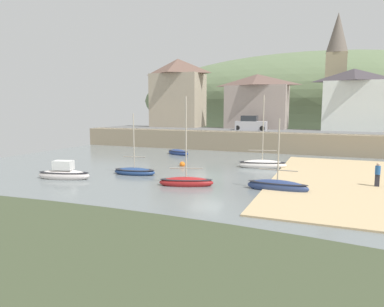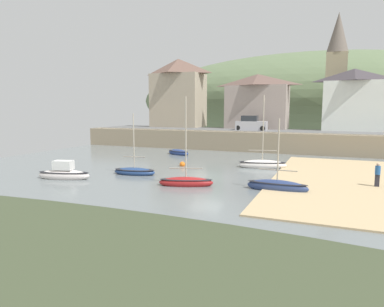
{
  "view_description": "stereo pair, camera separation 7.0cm",
  "coord_description": "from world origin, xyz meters",
  "px_view_note": "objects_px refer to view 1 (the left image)",
  "views": [
    {
      "loc": [
        9.04,
        -25.22,
        5.35
      ],
      "look_at": [
        -2.31,
        2.52,
        1.38
      ],
      "focal_mm": 32.18,
      "sensor_mm": 36.0,
      "label": 1
    },
    {
      "loc": [
        9.1,
        -25.19,
        5.35
      ],
      "look_at": [
        -2.31,
        2.52,
        1.38
      ],
      "focal_mm": 32.18,
      "sensor_mm": 36.0,
      "label": 2
    }
  ],
  "objects_px": {
    "parked_car_near_slipway": "(251,124)",
    "person_near_water": "(378,173)",
    "church_with_spire": "(336,70)",
    "sailboat_tall_mast": "(64,174)",
    "mooring_buoy": "(182,164)",
    "sailboat_blue_trim": "(186,182)",
    "sailboat_white_hull": "(178,152)",
    "waterfront_building_left": "(178,92)",
    "waterfront_building_centre": "(257,101)",
    "fishing_boat_green": "(262,164)",
    "dinghy_open_wooden": "(135,171)",
    "waterfront_building_right": "(353,99)",
    "rowboat_small_beached": "(277,186)"
  },
  "relations": [
    {
      "from": "church_with_spire",
      "to": "sailboat_tall_mast",
      "type": "bearing_deg",
      "value": -118.74
    },
    {
      "from": "mooring_buoy",
      "to": "sailboat_blue_trim",
      "type": "bearing_deg",
      "value": -64.24
    },
    {
      "from": "rowboat_small_beached",
      "to": "parked_car_near_slipway",
      "type": "height_order",
      "value": "rowboat_small_beached"
    },
    {
      "from": "sailboat_white_hull",
      "to": "sailboat_tall_mast",
      "type": "bearing_deg",
      "value": -76.16
    },
    {
      "from": "waterfront_building_left",
      "to": "mooring_buoy",
      "type": "distance_m",
      "value": 25.08
    },
    {
      "from": "waterfront_building_centre",
      "to": "person_near_water",
      "type": "height_order",
      "value": "waterfront_building_centre"
    },
    {
      "from": "church_with_spire",
      "to": "sailboat_blue_trim",
      "type": "bearing_deg",
      "value": -105.67
    },
    {
      "from": "waterfront_building_left",
      "to": "parked_car_near_slipway",
      "type": "distance_m",
      "value": 14.33
    },
    {
      "from": "sailboat_white_hull",
      "to": "dinghy_open_wooden",
      "type": "distance_m",
      "value": 12.37
    },
    {
      "from": "church_with_spire",
      "to": "dinghy_open_wooden",
      "type": "relative_size",
      "value": 3.2
    },
    {
      "from": "church_with_spire",
      "to": "waterfront_building_right",
      "type": "bearing_deg",
      "value": -60.83
    },
    {
      "from": "fishing_boat_green",
      "to": "sailboat_blue_trim",
      "type": "distance_m",
      "value": 9.92
    },
    {
      "from": "waterfront_building_centre",
      "to": "waterfront_building_left",
      "type": "bearing_deg",
      "value": 180.0
    },
    {
      "from": "sailboat_white_hull",
      "to": "person_near_water",
      "type": "relative_size",
      "value": 2.03
    },
    {
      "from": "rowboat_small_beached",
      "to": "parked_car_near_slipway",
      "type": "bearing_deg",
      "value": 109.0
    },
    {
      "from": "waterfront_building_right",
      "to": "sailboat_white_hull",
      "type": "bearing_deg",
      "value": -142.26
    },
    {
      "from": "waterfront_building_centre",
      "to": "parked_car_near_slipway",
      "type": "bearing_deg",
      "value": -87.6
    },
    {
      "from": "waterfront_building_left",
      "to": "person_near_water",
      "type": "relative_size",
      "value": 6.56
    },
    {
      "from": "waterfront_building_left",
      "to": "dinghy_open_wooden",
      "type": "height_order",
      "value": "waterfront_building_left"
    },
    {
      "from": "church_with_spire",
      "to": "parked_car_near_slipway",
      "type": "xyz_separation_m",
      "value": [
        -10.25,
        -8.5,
        -7.62
      ]
    },
    {
      "from": "parked_car_near_slipway",
      "to": "person_near_water",
      "type": "height_order",
      "value": "parked_car_near_slipway"
    },
    {
      "from": "dinghy_open_wooden",
      "to": "sailboat_tall_mast",
      "type": "xyz_separation_m",
      "value": [
        -4.04,
        -3.58,
        0.14
      ]
    },
    {
      "from": "waterfront_building_left",
      "to": "fishing_boat_green",
      "type": "relative_size",
      "value": 1.59
    },
    {
      "from": "parked_car_near_slipway",
      "to": "person_near_water",
      "type": "relative_size",
      "value": 2.56
    },
    {
      "from": "waterfront_building_right",
      "to": "parked_car_near_slipway",
      "type": "xyz_separation_m",
      "value": [
        -12.48,
        -4.5,
        -3.29
      ]
    },
    {
      "from": "sailboat_blue_trim",
      "to": "mooring_buoy",
      "type": "relative_size",
      "value": 11.95
    },
    {
      "from": "sailboat_white_hull",
      "to": "fishing_boat_green",
      "type": "bearing_deg",
      "value": -3.52
    },
    {
      "from": "church_with_spire",
      "to": "fishing_boat_green",
      "type": "bearing_deg",
      "value": -103.65
    },
    {
      "from": "waterfront_building_centre",
      "to": "mooring_buoy",
      "type": "xyz_separation_m",
      "value": [
        -2.35,
        -21.58,
        -6.21
      ]
    },
    {
      "from": "mooring_buoy",
      "to": "fishing_boat_green",
      "type": "bearing_deg",
      "value": 15.3
    },
    {
      "from": "rowboat_small_beached",
      "to": "sailboat_blue_trim",
      "type": "relative_size",
      "value": 0.78
    },
    {
      "from": "person_near_water",
      "to": "mooring_buoy",
      "type": "bearing_deg",
      "value": 169.03
    },
    {
      "from": "sailboat_blue_trim",
      "to": "sailboat_white_hull",
      "type": "bearing_deg",
      "value": 97.72
    },
    {
      "from": "fishing_boat_green",
      "to": "waterfront_building_centre",
      "type": "bearing_deg",
      "value": 89.6
    },
    {
      "from": "rowboat_small_beached",
      "to": "sailboat_blue_trim",
      "type": "distance_m",
      "value": 6.15
    },
    {
      "from": "mooring_buoy",
      "to": "waterfront_building_right",
      "type": "bearing_deg",
      "value": 55.15
    },
    {
      "from": "waterfront_building_left",
      "to": "waterfront_building_centre",
      "type": "xyz_separation_m",
      "value": [
        12.61,
        -0.0,
        -1.43
      ]
    },
    {
      "from": "church_with_spire",
      "to": "fishing_boat_green",
      "type": "distance_m",
      "value": 26.51
    },
    {
      "from": "rowboat_small_beached",
      "to": "waterfront_building_centre",
      "type": "bearing_deg",
      "value": 106.78
    },
    {
      "from": "sailboat_white_hull",
      "to": "parked_car_near_slipway",
      "type": "xyz_separation_m",
      "value": [
        6.21,
        9.97,
        2.96
      ]
    },
    {
      "from": "waterfront_building_right",
      "to": "parked_car_near_slipway",
      "type": "height_order",
      "value": "waterfront_building_right"
    },
    {
      "from": "dinghy_open_wooden",
      "to": "parked_car_near_slipway",
      "type": "xyz_separation_m",
      "value": [
        4.52,
        22.22,
        2.96
      ]
    },
    {
      "from": "waterfront_building_centre",
      "to": "parked_car_near_slipway",
      "type": "relative_size",
      "value": 2.17
    },
    {
      "from": "parked_car_near_slipway",
      "to": "person_near_water",
      "type": "distance_m",
      "value": 24.17
    },
    {
      "from": "parked_car_near_slipway",
      "to": "fishing_boat_green",
      "type": "bearing_deg",
      "value": -75.31
    },
    {
      "from": "sailboat_blue_trim",
      "to": "fishing_boat_green",
      "type": "bearing_deg",
      "value": 50.57
    },
    {
      "from": "sailboat_blue_trim",
      "to": "dinghy_open_wooden",
      "type": "height_order",
      "value": "sailboat_blue_trim"
    },
    {
      "from": "sailboat_white_hull",
      "to": "sailboat_blue_trim",
      "type": "bearing_deg",
      "value": -41.2
    },
    {
      "from": "rowboat_small_beached",
      "to": "dinghy_open_wooden",
      "type": "height_order",
      "value": "dinghy_open_wooden"
    },
    {
      "from": "fishing_boat_green",
      "to": "sailboat_tall_mast",
      "type": "bearing_deg",
      "value": -154.66
    }
  ]
}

